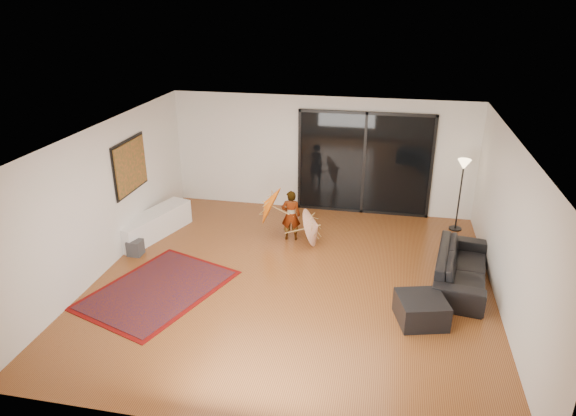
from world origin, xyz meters
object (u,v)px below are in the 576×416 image
(sofa, at_px, (461,268))
(ottoman, at_px, (421,310))
(media_console, at_px, (154,225))
(child, at_px, (291,215))

(sofa, relative_size, ottoman, 2.97)
(ottoman, bearing_deg, sofa, 60.94)
(media_console, relative_size, ottoman, 2.64)
(ottoman, bearing_deg, child, 136.18)
(sofa, distance_m, ottoman, 1.51)
(sofa, height_order, child, child)
(sofa, xyz_separation_m, ottoman, (-0.73, -1.32, -0.11))
(child, bearing_deg, media_console, 1.29)
(child, bearing_deg, ottoman, 129.07)
(sofa, bearing_deg, media_console, 91.83)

